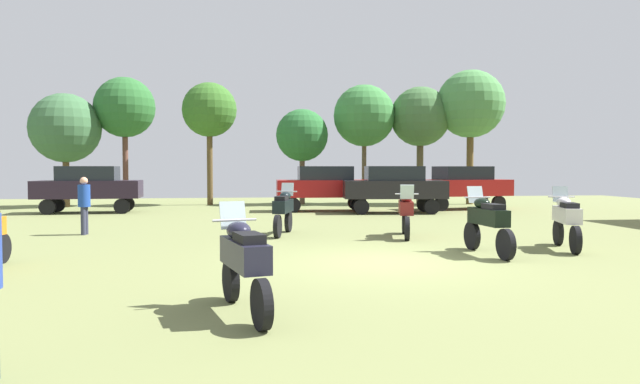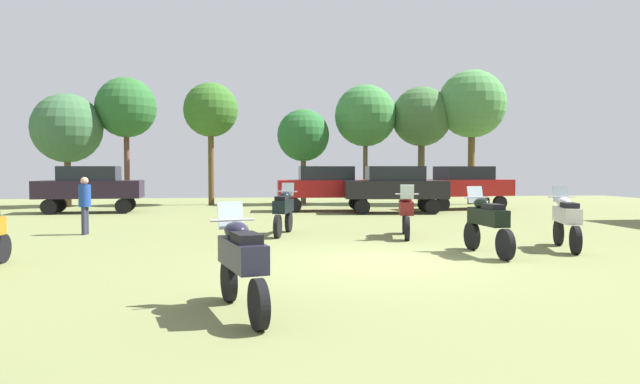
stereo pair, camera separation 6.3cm
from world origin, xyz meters
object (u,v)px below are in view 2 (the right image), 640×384
car_1 (90,186)px  tree_5 (303,136)px  car_2 (326,185)px  tree_8 (126,108)px  person_1 (85,201)px  car_4 (395,186)px  car_3 (464,184)px  tree_1 (67,128)px  motorcycle_1 (567,219)px  tree_7 (422,117)px  motorcycle_6 (406,211)px  tree_6 (472,105)px  motorcycle_2 (242,260)px  motorcycle_7 (284,210)px  motorcycle_8 (487,222)px  tree_4 (211,111)px  tree_3 (365,116)px

car_1 → tree_5: tree_5 is taller
car_2 → tree_8: size_ratio=0.67×
person_1 → car_2: bearing=141.6°
car_4 → car_1: bearing=87.6°
car_3 → tree_1: 19.36m
motorcycle_1 → tree_7: tree_7 is taller
tree_5 → motorcycle_6: bearing=-84.2°
person_1 → tree_7: bearing=139.0°
tree_6 → car_4: bearing=-135.7°
motorcycle_2 → person_1: person_1 is taller
motorcycle_7 → tree_6: (10.72, 12.75, 4.55)m
motorcycle_8 → car_3: size_ratio=0.50×
car_3 → tree_4: 13.33m
person_1 → car_4: bearing=127.8°
car_1 → person_1: (2.09, -8.33, -0.20)m
person_1 → motorcycle_2: bearing=32.2°
motorcycle_8 → tree_8: tree_8 is taller
tree_4 → tree_5: tree_4 is taller
tree_3 → tree_8: 12.38m
tree_6 → tree_3: bearing=169.3°
motorcycle_7 → motorcycle_8: bearing=-30.2°
tree_4 → car_1: bearing=-135.0°
car_4 → tree_3: 7.36m
motorcycle_1 → motorcycle_2: motorcycle_1 is taller
motorcycle_7 → tree_5: 14.07m
person_1 → motorcycle_7: bearing=89.0°
motorcycle_7 → car_1: size_ratio=0.49×
motorcycle_6 → motorcycle_1: bearing=151.1°
tree_5 → tree_8: bearing=-180.0°
motorcycle_1 → tree_5: (-4.60, 17.41, 2.91)m
motorcycle_7 → tree_7: (8.20, 13.46, 3.92)m
motorcycle_1 → motorcycle_6: size_ratio=0.95×
motorcycle_7 → person_1: (-5.68, 0.75, 0.24)m
person_1 → tree_1: 13.30m
car_4 → tree_7: tree_7 is taller
car_4 → motorcycle_8: bearing=-179.2°
motorcycle_8 → tree_7: 18.63m
tree_6 → tree_8: 17.92m
motorcycle_2 → tree_8: bearing=90.2°
car_4 → tree_4: (-8.14, 6.56, 3.73)m
car_4 → tree_4: bearing=56.5°
tree_3 → tree_6: tree_6 is taller
tree_8 → motorcycle_8: bearing=-57.6°
motorcycle_8 → tree_3: (0.95, 18.10, 3.97)m
tree_7 → car_4: bearing=-116.3°
car_1 → car_3: bearing=-93.0°
car_4 → tree_8: (-12.34, 6.31, 3.79)m
tree_1 → tree_7: (18.07, 0.43, 0.78)m
car_2 → tree_6: tree_6 is taller
car_4 → tree_7: 7.67m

